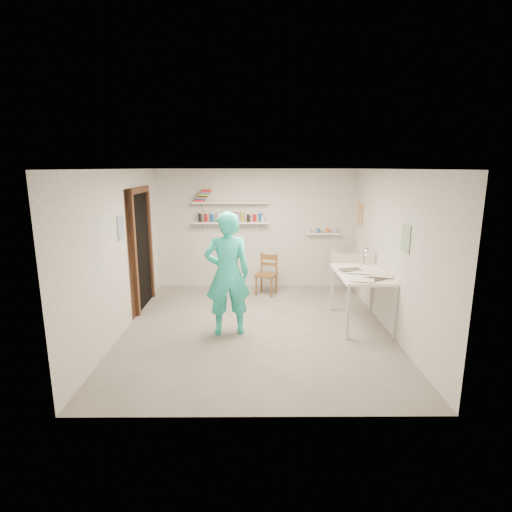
{
  "coord_description": "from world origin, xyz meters",
  "views": [
    {
      "loc": [
        -0.03,
        -5.77,
        2.42
      ],
      "look_at": [
        0.0,
        0.4,
        1.05
      ],
      "focal_mm": 28.0,
      "sensor_mm": 36.0,
      "label": 1
    }
  ],
  "objects_px": {
    "work_table": "(361,299)",
    "desk_lamp": "(368,252)",
    "wall_clock": "(231,250)",
    "wooden_chair": "(266,275)",
    "belfast_sink": "(346,259)",
    "man": "(228,274)"
  },
  "relations": [
    {
      "from": "wall_clock",
      "to": "wooden_chair",
      "type": "bearing_deg",
      "value": 60.15
    },
    {
      "from": "wooden_chair",
      "to": "desk_lamp",
      "type": "xyz_separation_m",
      "value": [
        1.64,
        -0.99,
        0.66
      ]
    },
    {
      "from": "desk_lamp",
      "to": "wall_clock",
      "type": "bearing_deg",
      "value": -164.26
    },
    {
      "from": "belfast_sink",
      "to": "desk_lamp",
      "type": "distance_m",
      "value": 1.1
    },
    {
      "from": "man",
      "to": "wooden_chair",
      "type": "bearing_deg",
      "value": -118.73
    },
    {
      "from": "wall_clock",
      "to": "work_table",
      "type": "bearing_deg",
      "value": -6.39
    },
    {
      "from": "wooden_chair",
      "to": "work_table",
      "type": "xyz_separation_m",
      "value": [
        1.43,
        -1.49,
        0.02
      ]
    },
    {
      "from": "desk_lamp",
      "to": "work_table",
      "type": "bearing_deg",
      "value": -112.42
    },
    {
      "from": "belfast_sink",
      "to": "work_table",
      "type": "height_order",
      "value": "belfast_sink"
    },
    {
      "from": "belfast_sink",
      "to": "desk_lamp",
      "type": "height_order",
      "value": "desk_lamp"
    },
    {
      "from": "belfast_sink",
      "to": "wall_clock",
      "type": "height_order",
      "value": "wall_clock"
    },
    {
      "from": "wooden_chair",
      "to": "desk_lamp",
      "type": "bearing_deg",
      "value": -9.75
    },
    {
      "from": "belfast_sink",
      "to": "work_table",
      "type": "relative_size",
      "value": 0.48
    },
    {
      "from": "man",
      "to": "wall_clock",
      "type": "relative_size",
      "value": 5.56
    },
    {
      "from": "wall_clock",
      "to": "wooden_chair",
      "type": "xyz_separation_m",
      "value": [
        0.59,
        1.62,
        -0.82
      ]
    },
    {
      "from": "work_table",
      "to": "desk_lamp",
      "type": "bearing_deg",
      "value": 67.58
    },
    {
      "from": "work_table",
      "to": "desk_lamp",
      "type": "xyz_separation_m",
      "value": [
        0.21,
        0.5,
        0.64
      ]
    },
    {
      "from": "man",
      "to": "wooden_chair",
      "type": "xyz_separation_m",
      "value": [
        0.62,
        1.84,
        -0.52
      ]
    },
    {
      "from": "belfast_sink",
      "to": "desk_lamp",
      "type": "relative_size",
      "value": 3.83
    },
    {
      "from": "belfast_sink",
      "to": "work_table",
      "type": "distance_m",
      "value": 1.57
    },
    {
      "from": "wooden_chair",
      "to": "desk_lamp",
      "type": "distance_m",
      "value": 2.03
    },
    {
      "from": "man",
      "to": "desk_lamp",
      "type": "xyz_separation_m",
      "value": [
        2.26,
        0.84,
        0.14
      ]
    }
  ]
}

